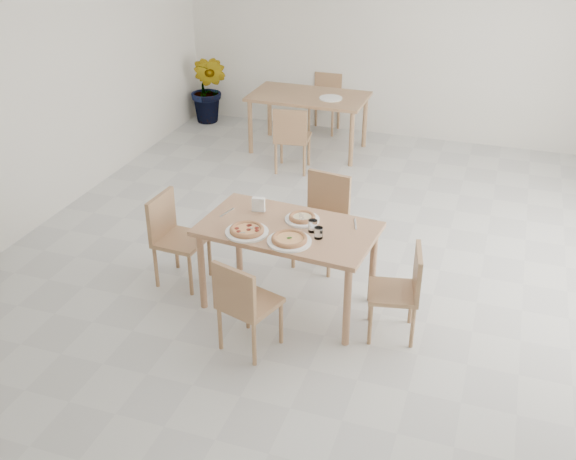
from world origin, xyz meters
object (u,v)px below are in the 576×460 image
(chair_west, at_px, (173,233))
(tumbler_b, at_px, (319,233))
(plate_margherita, at_px, (289,241))
(chair_back_s, at_px, (292,135))
(pizza_pepperoni, at_px, (247,230))
(chair_south, at_px, (244,301))
(potted_plant, at_px, (209,89))
(chair_east, at_px, (403,287))
(plate_pepperoni, at_px, (247,232))
(main_table, at_px, (288,236))
(second_table, at_px, (309,101))
(tumbler_a, at_px, (313,226))
(pizza_mushroom, at_px, (302,217))
(chair_back_n, at_px, (326,98))
(plate_mushroom, at_px, (302,220))
(chair_north, at_px, (324,213))
(napkin_holder, at_px, (259,205))
(plate_empty, at_px, (331,98))
(pizza_margherita, at_px, (289,239))

(chair_west, height_order, tumbler_b, tumbler_b)
(plate_margherita, height_order, chair_back_s, chair_back_s)
(pizza_pepperoni, bearing_deg, chair_south, -71.97)
(potted_plant, bearing_deg, chair_east, -49.79)
(chair_back_s, distance_m, potted_plant, 2.21)
(plate_pepperoni, bearing_deg, chair_back_s, 101.51)
(main_table, distance_m, second_table, 3.64)
(chair_back_s, xyz_separation_m, potted_plant, (-1.72, 1.38, 0.02))
(chair_south, bearing_deg, tumbler_a, -97.03)
(plate_pepperoni, distance_m, pizza_mushroom, 0.50)
(main_table, xyz_separation_m, pizza_mushroom, (0.08, 0.14, 0.12))
(pizza_pepperoni, height_order, chair_back_n, same)
(main_table, xyz_separation_m, chair_east, (0.99, -0.12, -0.21))
(plate_mushroom, bearing_deg, chair_north, 90.16)
(tumbler_b, height_order, napkin_holder, napkin_holder)
(pizza_pepperoni, bearing_deg, chair_back_s, 101.51)
(napkin_holder, bearing_deg, plate_mushroom, -13.81)
(plate_mushroom, bearing_deg, chair_west, -175.57)
(main_table, xyz_separation_m, plate_pepperoni, (-0.28, -0.21, 0.10))
(chair_north, bearing_deg, second_table, 118.52)
(chair_east, xyz_separation_m, plate_margherita, (-0.89, -0.12, 0.31))
(pizza_mushroom, relative_size, pizza_pepperoni, 0.89)
(napkin_holder, bearing_deg, second_table, 90.87)
(pizza_mushroom, xyz_separation_m, potted_plant, (-2.67, 3.98, -0.28))
(second_table, relative_size, chair_back_n, 1.88)
(plate_margherita, height_order, plate_pepperoni, same)
(plate_margherita, relative_size, plate_empty, 1.20)
(second_table, bearing_deg, pizza_pepperoni, -79.88)
(chair_west, relative_size, potted_plant, 0.82)
(plate_margherita, distance_m, napkin_holder, 0.59)
(plate_margherita, distance_m, potted_plant, 5.13)
(pizza_mushroom, distance_m, tumbler_a, 0.21)
(chair_south, height_order, plate_margherita, chair_south)
(chair_south, bearing_deg, pizza_margherita, -95.53)
(chair_east, height_order, chair_back_s, chair_back_s)
(chair_west, xyz_separation_m, plate_pepperoni, (0.81, -0.26, 0.28))
(pizza_margherita, xyz_separation_m, chair_back_s, (-0.97, 2.98, -0.30))
(plate_pepperoni, height_order, pizza_mushroom, pizza_mushroom)
(main_table, relative_size, chair_east, 1.92)
(pizza_margherita, bearing_deg, chair_west, 166.05)
(pizza_margherita, xyz_separation_m, pizza_mushroom, (-0.02, 0.38, 0.00))
(tumbler_a, distance_m, potted_plant, 5.00)
(chair_west, xyz_separation_m, pizza_mushroom, (1.17, 0.09, 0.30))
(plate_mushroom, relative_size, plate_pepperoni, 0.83)
(chair_back_s, relative_size, chair_back_n, 1.04)
(chair_east, xyz_separation_m, pizza_pepperoni, (-1.26, -0.09, 0.33))
(chair_back_n, bearing_deg, chair_south, -80.88)
(plate_mushroom, xyz_separation_m, tumbler_b, (0.21, -0.25, 0.04))
(chair_south, distance_m, chair_west, 1.25)
(chair_north, height_order, plate_pepperoni, chair_north)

